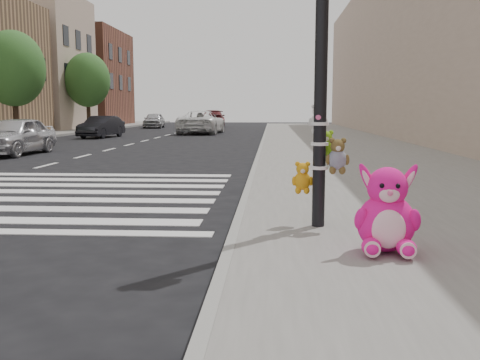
# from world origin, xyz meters

# --- Properties ---
(ground) EXTENTS (120.00, 120.00, 0.00)m
(ground) POSITION_xyz_m (0.00, 0.00, 0.00)
(ground) COLOR black
(ground) RESTS_ON ground
(sidewalk_near) EXTENTS (7.00, 80.00, 0.14)m
(sidewalk_near) POSITION_xyz_m (5.00, 10.00, 0.07)
(sidewalk_near) COLOR slate
(sidewalk_near) RESTS_ON ground
(curb_edge) EXTENTS (0.12, 80.00, 0.15)m
(curb_edge) POSITION_xyz_m (1.55, 10.00, 0.07)
(curb_edge) COLOR gray
(curb_edge) RESTS_ON ground
(bld_far_d) EXTENTS (6.00, 8.00, 10.00)m
(bld_far_d) POSITION_xyz_m (-15.50, 35.00, 5.00)
(bld_far_d) COLOR #BAA28E
(bld_far_d) RESTS_ON ground
(bld_far_e) EXTENTS (6.00, 10.00, 9.00)m
(bld_far_e) POSITION_xyz_m (-15.50, 46.00, 4.50)
(bld_far_e) COLOR brown
(bld_far_e) RESTS_ON ground
(bld_near) EXTENTS (5.00, 60.00, 10.00)m
(bld_near) POSITION_xyz_m (10.50, 20.00, 5.00)
(bld_near) COLOR #BAA28E
(bld_near) RESTS_ON ground
(signal_pole) EXTENTS (0.72, 0.49, 4.00)m
(signal_pole) POSITION_xyz_m (2.62, 1.82, 1.73)
(signal_pole) COLOR black
(signal_pole) RESTS_ON sidewalk_near
(tree_far_b) EXTENTS (3.20, 3.20, 5.44)m
(tree_far_b) POSITION_xyz_m (-11.20, 22.00, 3.65)
(tree_far_b) COLOR #382619
(tree_far_b) RESTS_ON sidewalk_far
(tree_far_c) EXTENTS (3.20, 3.20, 5.44)m
(tree_far_c) POSITION_xyz_m (-11.20, 33.00, 3.65)
(tree_far_c) COLOR #382619
(tree_far_c) RESTS_ON sidewalk_far
(pink_bunny) EXTENTS (0.67, 0.73, 0.95)m
(pink_bunny) POSITION_xyz_m (3.20, 0.57, 0.53)
(pink_bunny) COLOR #FF1592
(pink_bunny) RESTS_ON sidewalk_near
(red_teddy) EXTENTS (0.16, 0.15, 0.20)m
(red_teddy) POSITION_xyz_m (3.40, 0.50, 0.24)
(red_teddy) COLOR #AE1136
(red_teddy) RESTS_ON sidewalk_near
(car_silver_far) EXTENTS (1.73, 4.03, 1.36)m
(car_silver_far) POSITION_xyz_m (-7.14, 13.56, 0.68)
(car_silver_far) COLOR silver
(car_silver_far) RESTS_ON ground
(car_dark_far) EXTENTS (1.78, 3.87, 1.23)m
(car_dark_far) POSITION_xyz_m (-7.67, 24.90, 0.61)
(car_dark_far) COLOR black
(car_dark_far) RESTS_ON ground
(car_white_near) EXTENTS (2.73, 5.51, 1.50)m
(car_white_near) POSITION_xyz_m (-2.64, 30.01, 0.75)
(car_white_near) COLOR white
(car_white_near) RESTS_ON ground
(car_maroon_near) EXTENTS (2.58, 5.35, 1.50)m
(car_maroon_near) POSITION_xyz_m (-3.31, 42.83, 0.75)
(car_maroon_near) COLOR maroon
(car_maroon_near) RESTS_ON ground
(car_silver_deep) EXTENTS (1.86, 3.97, 1.31)m
(car_silver_deep) POSITION_xyz_m (-8.08, 40.34, 0.66)
(car_silver_deep) COLOR #B4B4B9
(car_silver_deep) RESTS_ON ground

